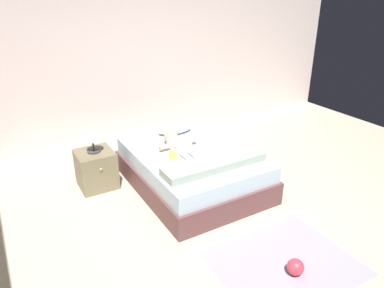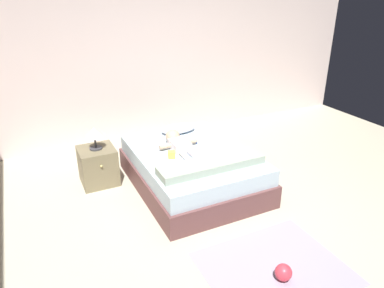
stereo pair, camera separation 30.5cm
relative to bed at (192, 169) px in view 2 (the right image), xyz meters
The scene contains 12 objects.
ground_plane 1.11m from the bed, 87.09° to the right, with size 8.00×8.00×0.00m, color #B6AE95.
wall_behind_bed 2.24m from the bed, 88.35° to the left, with size 8.00×0.12×2.80m, color beige.
bed is the anchor object (origin of this frame).
pillow 0.72m from the bed, 81.15° to the left, with size 0.50×0.27×0.11m.
baby 0.39m from the bed, 118.93° to the left, with size 0.51×0.63×0.19m.
toothbrush 0.40m from the bed, 56.15° to the left, with size 0.04×0.14×0.02m.
nightstand 1.21m from the bed, 150.60° to the left, with size 0.44×0.47×0.48m.
lamp 1.29m from the bed, 150.60° to the left, with size 0.21×0.21×0.29m.
rug 1.69m from the bed, 89.31° to the right, with size 1.25×1.04×0.01m.
toy_ball 1.82m from the bed, 89.99° to the right, with size 0.15×0.15×0.15m, color #D93543.
blanket 0.58m from the bed, 90.00° to the right, with size 1.24×0.30×0.09m.
toy_block 0.42m from the bed, 169.05° to the right, with size 0.11×0.11×0.08m.
Camera 2 is at (-1.81, -2.52, 2.35)m, focal length 33.48 mm.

